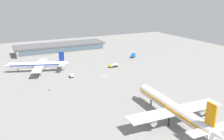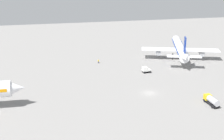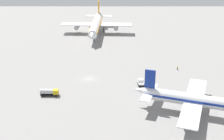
# 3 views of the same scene
# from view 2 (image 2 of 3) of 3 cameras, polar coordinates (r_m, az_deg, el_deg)

# --- Properties ---
(ground) EXTENTS (288.00, 288.00, 0.00)m
(ground) POSITION_cam_2_polar(r_m,az_deg,el_deg) (100.62, 6.87, -4.21)
(ground) COLOR gray
(airplane_at_gate) EXTENTS (40.85, 33.58, 12.83)m
(airplane_at_gate) POSITION_cam_2_polar(r_m,az_deg,el_deg) (140.95, 12.33, 3.95)
(airplane_at_gate) COLOR white
(airplane_at_gate) RESTS_ON ground
(fuel_truck) EXTENTS (6.31, 2.22, 2.50)m
(fuel_truck) POSITION_cam_2_polar(r_m,az_deg,el_deg) (95.51, 17.81, -5.32)
(fuel_truck) COLOR black
(fuel_truck) RESTS_ON ground
(baggage_tug) EXTENTS (2.34, 3.28, 2.30)m
(baggage_tug) POSITION_cam_2_polar(r_m,az_deg,el_deg) (119.76, 6.22, 0.05)
(baggage_tug) COLOR black
(baggage_tug) RESTS_ON ground
(ground_crew_worker) EXTENTS (0.53, 0.53, 1.67)m
(ground_crew_worker) POSITION_cam_2_polar(r_m,az_deg,el_deg) (131.41, -2.51, 1.62)
(ground_crew_worker) COLOR #1E2338
(ground_crew_worker) RESTS_ON ground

